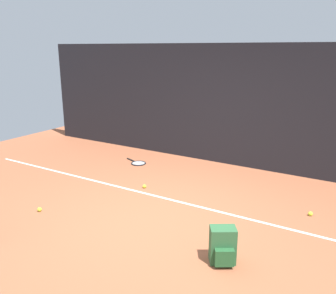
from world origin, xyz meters
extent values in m
plane|color=#9E5638|center=(0.00, 0.00, 0.00)|extent=(12.00, 12.00, 0.00)
cube|color=black|center=(0.00, 3.00, 1.27)|extent=(10.00, 0.10, 2.54)
cube|color=white|center=(0.00, 0.68, 0.00)|extent=(9.00, 0.05, 0.00)
cylinder|color=black|center=(-1.97, 2.06, 0.01)|extent=(0.29, 0.13, 0.03)
torus|color=black|center=(-1.69, 1.96, 0.01)|extent=(0.42, 0.42, 0.02)
cylinder|color=#B2B2B2|center=(-1.69, 1.96, 0.01)|extent=(0.35, 0.35, 0.00)
cube|color=#2D6038|center=(1.30, -0.52, 0.22)|extent=(0.36, 0.33, 0.44)
cube|color=#23562D|center=(1.38, -0.64, 0.14)|extent=(0.23, 0.18, 0.20)
sphere|color=#CCE033|center=(1.99, 1.27, 0.03)|extent=(0.07, 0.07, 0.07)
sphere|color=#CCE033|center=(-0.79, 0.88, 0.03)|extent=(0.07, 0.07, 0.07)
sphere|color=#CCE033|center=(-1.64, -0.74, 0.03)|extent=(0.07, 0.07, 0.07)
camera|label=1|loc=(2.65, -4.01, 2.44)|focal=37.87mm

